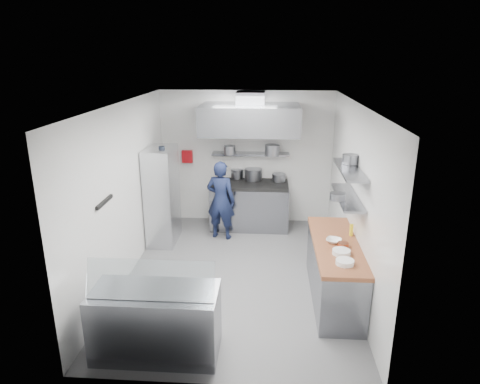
# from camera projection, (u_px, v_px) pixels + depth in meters

# --- Properties ---
(floor) EXTENTS (5.00, 5.00, 0.00)m
(floor) POSITION_uv_depth(u_px,v_px,m) (238.00, 274.00, 7.11)
(floor) COLOR #4E4E50
(floor) RESTS_ON ground
(ceiling) EXTENTS (5.00, 5.00, 0.00)m
(ceiling) POSITION_uv_depth(u_px,v_px,m) (237.00, 104.00, 6.25)
(ceiling) COLOR silver
(ceiling) RESTS_ON wall_back
(wall_back) EXTENTS (3.60, 2.80, 0.02)m
(wall_back) POSITION_uv_depth(u_px,v_px,m) (246.00, 158.00, 9.06)
(wall_back) COLOR white
(wall_back) RESTS_ON floor
(wall_front) EXTENTS (3.60, 2.80, 0.02)m
(wall_front) POSITION_uv_depth(u_px,v_px,m) (219.00, 272.00, 4.31)
(wall_front) COLOR white
(wall_front) RESTS_ON floor
(wall_left) EXTENTS (2.80, 5.00, 0.02)m
(wall_left) POSITION_uv_depth(u_px,v_px,m) (125.00, 192.00, 6.80)
(wall_left) COLOR white
(wall_left) RESTS_ON floor
(wall_right) EXTENTS (2.80, 5.00, 0.02)m
(wall_right) POSITION_uv_depth(u_px,v_px,m) (354.00, 197.00, 6.56)
(wall_right) COLOR white
(wall_right) RESTS_ON floor
(gas_range) EXTENTS (1.60, 0.80, 0.90)m
(gas_range) POSITION_uv_depth(u_px,v_px,m) (250.00, 206.00, 8.96)
(gas_range) COLOR gray
(gas_range) RESTS_ON floor
(cooktop) EXTENTS (1.57, 0.78, 0.06)m
(cooktop) POSITION_uv_depth(u_px,v_px,m) (250.00, 185.00, 8.81)
(cooktop) COLOR black
(cooktop) RESTS_ON gas_range
(stock_pot_left) EXTENTS (0.27, 0.27, 0.20)m
(stock_pot_left) POSITION_uv_depth(u_px,v_px,m) (237.00, 174.00, 9.13)
(stock_pot_left) COLOR slate
(stock_pot_left) RESTS_ON cooktop
(stock_pot_mid) EXTENTS (0.36, 0.36, 0.24)m
(stock_pot_mid) POSITION_uv_depth(u_px,v_px,m) (253.00, 174.00, 9.01)
(stock_pot_mid) COLOR slate
(stock_pot_mid) RESTS_ON cooktop
(stock_pot_right) EXTENTS (0.28, 0.28, 0.16)m
(stock_pot_right) POSITION_uv_depth(u_px,v_px,m) (279.00, 177.00, 8.91)
(stock_pot_right) COLOR slate
(stock_pot_right) RESTS_ON cooktop
(over_range_shelf) EXTENTS (1.60, 0.30, 0.04)m
(over_range_shelf) POSITION_uv_depth(u_px,v_px,m) (251.00, 154.00, 8.86)
(over_range_shelf) COLOR gray
(over_range_shelf) RESTS_ON wall_back
(shelf_pot_a) EXTENTS (0.24, 0.24, 0.18)m
(shelf_pot_a) POSITION_uv_depth(u_px,v_px,m) (229.00, 150.00, 8.70)
(shelf_pot_a) COLOR slate
(shelf_pot_a) RESTS_ON over_range_shelf
(shelf_pot_b) EXTENTS (0.29, 0.29, 0.22)m
(shelf_pot_b) POSITION_uv_depth(u_px,v_px,m) (272.00, 150.00, 8.61)
(shelf_pot_b) COLOR slate
(shelf_pot_b) RESTS_ON over_range_shelf
(extractor_hood) EXTENTS (1.90, 1.15, 0.55)m
(extractor_hood) POSITION_uv_depth(u_px,v_px,m) (250.00, 119.00, 8.23)
(extractor_hood) COLOR gray
(extractor_hood) RESTS_ON wall_back
(hood_duct) EXTENTS (0.55, 0.55, 0.24)m
(hood_duct) POSITION_uv_depth(u_px,v_px,m) (251.00, 98.00, 8.32)
(hood_duct) COLOR slate
(hood_duct) RESTS_ON extractor_hood
(red_firebox) EXTENTS (0.22, 0.10, 0.26)m
(red_firebox) POSITION_uv_depth(u_px,v_px,m) (187.00, 157.00, 9.07)
(red_firebox) COLOR #A90D14
(red_firebox) RESTS_ON wall_back
(chef) EXTENTS (0.64, 0.50, 1.56)m
(chef) POSITION_uv_depth(u_px,v_px,m) (221.00, 200.00, 8.32)
(chef) COLOR #121A38
(chef) RESTS_ON floor
(wire_rack) EXTENTS (0.50, 0.90, 1.85)m
(wire_rack) POSITION_uv_depth(u_px,v_px,m) (162.00, 196.00, 8.13)
(wire_rack) COLOR silver
(wire_rack) RESTS_ON floor
(rack_bin_a) EXTENTS (0.16, 0.20, 0.18)m
(rack_bin_a) POSITION_uv_depth(u_px,v_px,m) (159.00, 207.00, 7.88)
(rack_bin_a) COLOR white
(rack_bin_a) RESTS_ON wire_rack
(rack_bin_b) EXTENTS (0.14, 0.18, 0.16)m
(rack_bin_b) POSITION_uv_depth(u_px,v_px,m) (162.00, 175.00, 8.10)
(rack_bin_b) COLOR yellow
(rack_bin_b) RESTS_ON wire_rack
(rack_jar) EXTENTS (0.11, 0.11, 0.18)m
(rack_jar) POSITION_uv_depth(u_px,v_px,m) (162.00, 151.00, 7.82)
(rack_jar) COLOR black
(rack_jar) RESTS_ON wire_rack
(knife_strip) EXTENTS (0.04, 0.55, 0.05)m
(knife_strip) POSITION_uv_depth(u_px,v_px,m) (104.00, 202.00, 5.90)
(knife_strip) COLOR black
(knife_strip) RESTS_ON wall_left
(prep_counter_base) EXTENTS (0.62, 2.00, 0.84)m
(prep_counter_base) POSITION_uv_depth(u_px,v_px,m) (334.00, 272.00, 6.32)
(prep_counter_base) COLOR gray
(prep_counter_base) RESTS_ON floor
(prep_counter_top) EXTENTS (0.65, 2.04, 0.06)m
(prep_counter_top) POSITION_uv_depth(u_px,v_px,m) (336.00, 245.00, 6.18)
(prep_counter_top) COLOR #965430
(prep_counter_top) RESTS_ON prep_counter_base
(plate_stack_a) EXTENTS (0.24, 0.24, 0.06)m
(plate_stack_a) POSITION_uv_depth(u_px,v_px,m) (345.00, 262.00, 5.53)
(plate_stack_a) COLOR white
(plate_stack_a) RESTS_ON prep_counter_top
(plate_stack_b) EXTENTS (0.25, 0.25, 0.06)m
(plate_stack_b) POSITION_uv_depth(u_px,v_px,m) (341.00, 252.00, 5.81)
(plate_stack_b) COLOR white
(plate_stack_b) RESTS_ON prep_counter_top
(copper_pan) EXTENTS (0.16, 0.16, 0.06)m
(copper_pan) POSITION_uv_depth(u_px,v_px,m) (343.00, 245.00, 6.03)
(copper_pan) COLOR #BA5A34
(copper_pan) RESTS_ON prep_counter_top
(squeeze_bottle) EXTENTS (0.05, 0.05, 0.18)m
(squeeze_bottle) POSITION_uv_depth(u_px,v_px,m) (351.00, 230.00, 6.39)
(squeeze_bottle) COLOR yellow
(squeeze_bottle) RESTS_ON prep_counter_top
(mixing_bowl) EXTENTS (0.28, 0.28, 0.05)m
(mixing_bowl) POSITION_uv_depth(u_px,v_px,m) (334.00, 241.00, 6.18)
(mixing_bowl) COLOR white
(mixing_bowl) RESTS_ON prep_counter_top
(wall_shelf_lower) EXTENTS (0.30, 1.30, 0.04)m
(wall_shelf_lower) POSITION_uv_depth(u_px,v_px,m) (347.00, 197.00, 6.26)
(wall_shelf_lower) COLOR gray
(wall_shelf_lower) RESTS_ON wall_right
(wall_shelf_upper) EXTENTS (0.30, 1.30, 0.04)m
(wall_shelf_upper) POSITION_uv_depth(u_px,v_px,m) (350.00, 169.00, 6.13)
(wall_shelf_upper) COLOR gray
(wall_shelf_upper) RESTS_ON wall_right
(shelf_pot_c) EXTENTS (0.22, 0.22, 0.10)m
(shelf_pot_c) POSITION_uv_depth(u_px,v_px,m) (338.00, 196.00, 6.07)
(shelf_pot_c) COLOR slate
(shelf_pot_c) RESTS_ON wall_shelf_lower
(shelf_pot_d) EXTENTS (0.23, 0.23, 0.14)m
(shelf_pot_d) POSITION_uv_depth(u_px,v_px,m) (350.00, 159.00, 6.34)
(shelf_pot_d) COLOR slate
(shelf_pot_d) RESTS_ON wall_shelf_upper
(display_case) EXTENTS (1.50, 0.70, 0.85)m
(display_case) POSITION_uv_depth(u_px,v_px,m) (156.00, 322.00, 5.14)
(display_case) COLOR gray
(display_case) RESTS_ON floor
(display_glass) EXTENTS (1.47, 0.19, 0.42)m
(display_glass) POSITION_uv_depth(u_px,v_px,m) (150.00, 279.00, 4.83)
(display_glass) COLOR silver
(display_glass) RESTS_ON display_case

